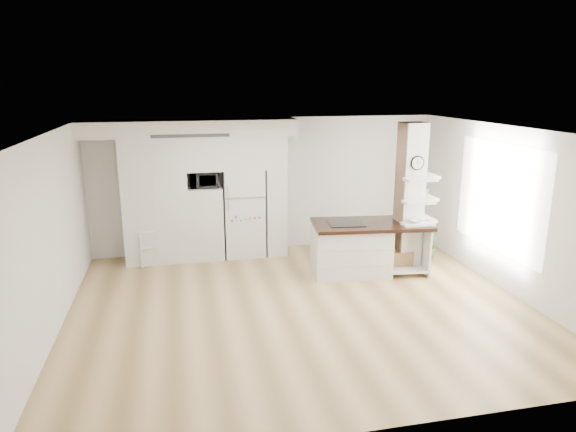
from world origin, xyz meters
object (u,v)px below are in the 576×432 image
Objects in this scene: refrigerator at (244,212)px; floor_plant_a at (376,251)px; bookshelf at (156,248)px; kitchen_island at (357,247)px.

refrigerator reaches higher than floor_plant_a.
bookshelf is at bearing -174.12° from refrigerator.
floor_plant_a is at bearing -26.33° from bookshelf.
kitchen_island is at bearing -33.72° from bookshelf.
kitchen_island is 4.54× the size of floor_plant_a.
floor_plant_a is (4.13, -0.89, -0.06)m from bookshelf.
floor_plant_a is at bearing 42.23° from kitchen_island.
kitchen_island is at bearing -144.09° from floor_plant_a.
kitchen_island is 3.82m from bookshelf.
refrigerator is at bearing 156.09° from floor_plant_a.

